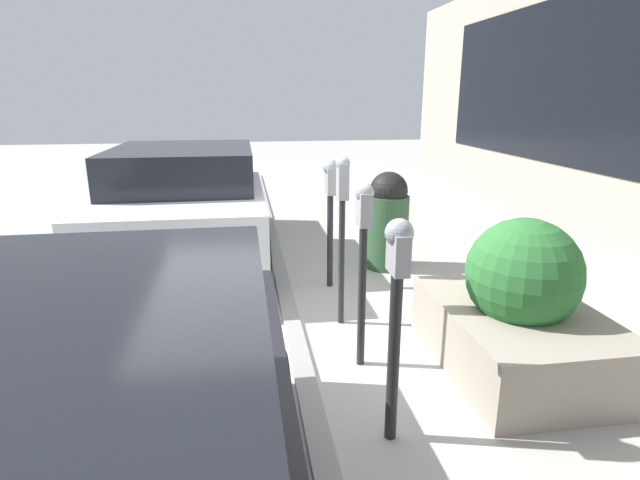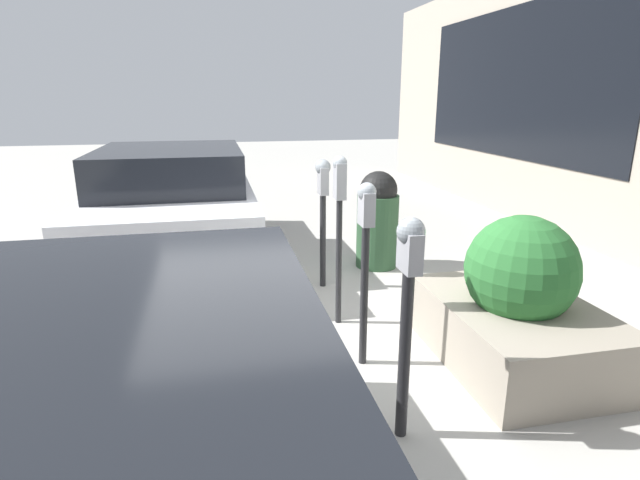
% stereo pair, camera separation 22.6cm
% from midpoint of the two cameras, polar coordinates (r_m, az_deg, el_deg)
% --- Properties ---
extents(ground_plane, '(40.00, 40.00, 0.00)m').
position_cam_midpoint_polar(ground_plane, '(4.40, -0.12, -11.86)').
color(ground_plane, '#ADAAA3').
extents(curb_strip, '(19.00, 0.16, 0.04)m').
position_cam_midpoint_polar(curb_strip, '(4.38, -1.18, -11.70)').
color(curb_strip, gray).
rests_on(curb_strip, ground_plane).
extents(parking_meter_nearest, '(0.19, 0.16, 1.42)m').
position_cam_midpoint_polar(parking_meter_nearest, '(2.94, 10.94, -5.87)').
color(parking_meter_nearest, '#232326').
rests_on(parking_meter_nearest, ground_plane).
extents(parking_meter_second, '(0.17, 0.14, 1.46)m').
position_cam_midpoint_polar(parking_meter_second, '(3.74, 6.69, -0.18)').
color(parking_meter_second, '#232326').
rests_on(parking_meter_second, ground_plane).
extents(parking_meter_middle, '(0.15, 0.13, 1.57)m').
position_cam_midpoint_polar(parking_meter_middle, '(4.44, 4.01, 3.59)').
color(parking_meter_middle, '#232326').
rests_on(parking_meter_middle, ground_plane).
extents(parking_meter_fourth, '(0.19, 0.17, 1.42)m').
position_cam_midpoint_polar(parking_meter_fourth, '(5.38, 2.39, 4.99)').
color(parking_meter_fourth, '#232326').
rests_on(parking_meter_fourth, ground_plane).
extents(planter_box, '(1.60, 1.13, 1.20)m').
position_cam_midpoint_polar(planter_box, '(4.21, 23.21, -7.58)').
color(planter_box, gray).
rests_on(planter_box, ground_plane).
extents(parked_car_middle, '(3.98, 1.97, 1.46)m').
position_cam_midpoint_polar(parked_car_middle, '(6.61, -14.01, 4.35)').
color(parked_car_middle, silver).
rests_on(parked_car_middle, ground_plane).
extents(trash_bin, '(0.51, 0.51, 1.20)m').
position_cam_midpoint_polar(trash_bin, '(6.18, 8.77, 2.25)').
color(trash_bin, '#2D5133').
rests_on(trash_bin, ground_plane).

